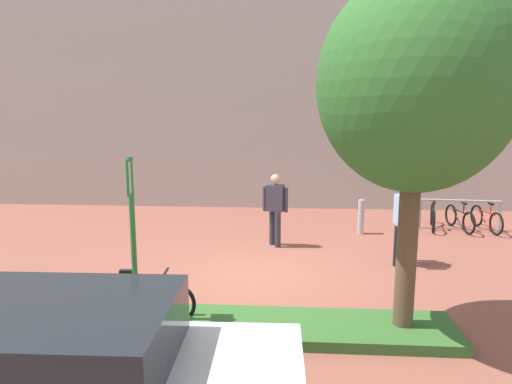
% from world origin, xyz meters
% --- Properties ---
extents(ground_plane, '(60.00, 60.00, 0.00)m').
position_xyz_m(ground_plane, '(0.00, 0.00, 0.00)').
color(ground_plane, brown).
extents(building_facade, '(28.00, 1.20, 10.00)m').
position_xyz_m(building_facade, '(0.00, 7.05, 5.00)').
color(building_facade, '#B2ADA3').
rests_on(building_facade, ground).
extents(planter_strip, '(7.00, 1.10, 0.16)m').
position_xyz_m(planter_strip, '(-0.50, -2.23, 0.08)').
color(planter_strip, '#336028').
rests_on(planter_strip, ground).
extents(tree_sidewalk, '(2.62, 2.62, 4.98)m').
position_xyz_m(tree_sidewalk, '(2.24, -2.17, 3.51)').
color(tree_sidewalk, brown).
rests_on(tree_sidewalk, ground).
extents(parking_sign_post, '(0.08, 0.36, 2.55)m').
position_xyz_m(parking_sign_post, '(-1.63, -2.23, 1.66)').
color(parking_sign_post, '#2D7238').
rests_on(parking_sign_post, ground).
extents(bike_at_sign, '(1.68, 0.42, 0.86)m').
position_xyz_m(bike_at_sign, '(-1.61, -2.11, 0.35)').
color(bike_at_sign, black).
rests_on(bike_at_sign, ground).
extents(bike_rack_cluster, '(2.10, 1.64, 0.83)m').
position_xyz_m(bike_rack_cluster, '(5.21, 3.96, 0.35)').
color(bike_rack_cluster, '#99999E').
rests_on(bike_rack_cluster, ground).
extents(bollard_steel, '(0.16, 0.16, 0.90)m').
position_xyz_m(bollard_steel, '(2.49, 3.37, 0.45)').
color(bollard_steel, '#ADADB2').
rests_on(bollard_steel, ground).
extents(person_shirt_blue, '(0.31, 0.61, 1.72)m').
position_xyz_m(person_shirt_blue, '(2.93, 0.95, 0.98)').
color(person_shirt_blue, black).
rests_on(person_shirt_blue, ground).
extents(person_suited_dark, '(0.60, 0.35, 1.72)m').
position_xyz_m(person_suited_dark, '(0.29, 2.13, 0.98)').
color(person_suited_dark, '#2D2D38').
rests_on(person_suited_dark, ground).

